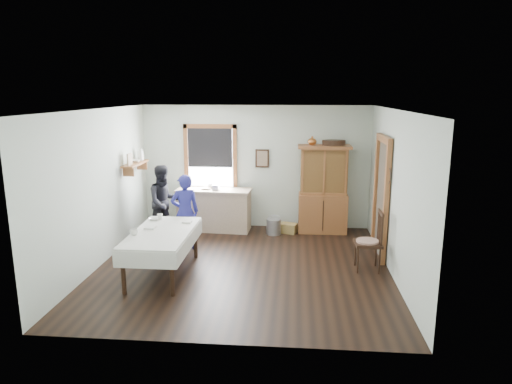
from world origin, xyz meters
TOP-DOWN VIEW (x-y plane):
  - room at (0.00, 0.00)m, footprint 5.01×5.01m
  - window at (-1.00, 2.46)m, footprint 1.18×0.07m
  - doorway at (2.46, 0.85)m, footprint 0.09×1.14m
  - wall_shelf at (-2.37, 1.54)m, footprint 0.24×1.00m
  - framed_picture at (0.15, 2.46)m, footprint 0.30×0.04m
  - rug_beater at (2.45, 0.30)m, footprint 0.01×0.27m
  - work_counter at (-0.87, 2.12)m, footprint 1.63×0.70m
  - china_hutch at (1.48, 2.18)m, footprint 1.11×0.54m
  - dining_table at (-1.29, -0.42)m, footprint 0.98×1.85m
  - spindle_chair at (2.12, 0.06)m, footprint 0.49×0.49m
  - pail at (0.44, 1.91)m, footprint 0.32×0.32m
  - wicker_basket at (0.75, 2.04)m, footprint 0.41×0.34m
  - woman_blue at (-1.20, 0.82)m, footprint 0.58×0.49m
  - figure_dark at (-1.79, 1.49)m, footprint 0.87×0.84m
  - table_cup_a at (-1.68, -0.65)m, footprint 0.14×0.14m
  - table_cup_b at (-1.53, 0.30)m, footprint 0.12×0.12m
  - table_bowl at (-1.63, 0.22)m, footprint 0.21×0.21m
  - counter_book at (-1.13, 2.15)m, footprint 0.17×0.22m
  - counter_bowl at (-0.94, 2.27)m, footprint 0.25×0.25m
  - shelf_bowl at (-2.37, 1.55)m, footprint 0.22×0.22m

SIDE VIEW (x-z plane):
  - wicker_basket at x=0.75m, z-range 0.00..0.20m
  - pail at x=0.44m, z-range 0.00..0.34m
  - dining_table at x=-1.29m, z-range 0.00..0.74m
  - work_counter at x=-0.87m, z-range 0.00..0.92m
  - spindle_chair at x=2.12m, z-range 0.00..1.04m
  - woman_blue at x=-1.20m, z-range 0.00..1.36m
  - figure_dark at x=-1.79m, z-range 0.00..1.41m
  - table_bowl at x=-1.63m, z-range 0.74..0.79m
  - table_cup_b at x=-1.53m, z-range 0.74..0.84m
  - table_cup_a at x=-1.68m, z-range 0.74..0.84m
  - counter_book at x=-1.13m, z-range 0.92..0.94m
  - china_hutch at x=1.48m, z-range 0.00..1.88m
  - counter_bowl at x=-0.94m, z-range 0.92..0.98m
  - doorway at x=2.46m, z-range 0.05..2.27m
  - room at x=0.00m, z-range 0.00..2.70m
  - framed_picture at x=0.15m, z-range 1.35..1.75m
  - wall_shelf at x=-2.37m, z-range 1.35..1.79m
  - shelf_bowl at x=-2.37m, z-range 1.57..1.62m
  - window at x=-1.00m, z-range 0.88..2.36m
  - rug_beater at x=2.45m, z-range 1.58..1.86m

